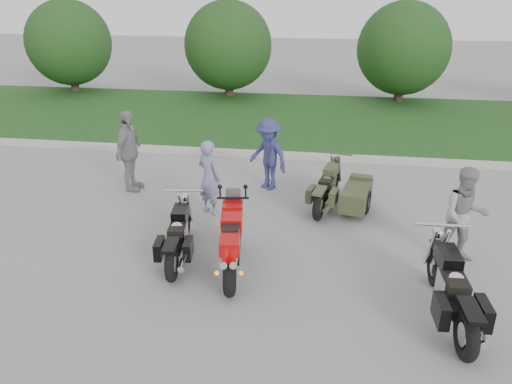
# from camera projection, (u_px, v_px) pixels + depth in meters

# --- Properties ---
(ground) EXTENTS (80.00, 80.00, 0.00)m
(ground) POSITION_uv_depth(u_px,v_px,m) (243.00, 268.00, 8.59)
(ground) COLOR gray
(ground) RESTS_ON ground
(curb) EXTENTS (60.00, 0.30, 0.15)m
(curb) POSITION_uv_depth(u_px,v_px,m) (280.00, 155.00, 14.03)
(curb) COLOR #AEABA4
(curb) RESTS_ON ground
(grass_strip) EXTENTS (60.00, 8.00, 0.14)m
(grass_strip) POSITION_uv_depth(u_px,v_px,m) (293.00, 119.00, 17.82)
(grass_strip) COLOR #2E5C1F
(grass_strip) RESTS_ON ground
(tree_far_left) EXTENTS (3.60, 3.60, 4.00)m
(tree_far_left) POSITION_uv_depth(u_px,v_px,m) (69.00, 43.00, 21.46)
(tree_far_left) COLOR #3F2B1C
(tree_far_left) RESTS_ON ground
(tree_mid_left) EXTENTS (3.60, 3.60, 4.00)m
(tree_mid_left) POSITION_uv_depth(u_px,v_px,m) (228.00, 46.00, 20.48)
(tree_mid_left) COLOR #3F2B1C
(tree_mid_left) RESTS_ON ground
(tree_mid_right) EXTENTS (3.60, 3.60, 4.00)m
(tree_mid_right) POSITION_uv_depth(u_px,v_px,m) (403.00, 49.00, 19.50)
(tree_mid_right) COLOR #3F2B1C
(tree_mid_right) RESTS_ON ground
(sportbike_red) EXTENTS (0.57, 2.10, 1.00)m
(sportbike_red) POSITION_uv_depth(u_px,v_px,m) (231.00, 241.00, 8.27)
(sportbike_red) COLOR black
(sportbike_red) RESTS_ON ground
(cruiser_left) EXTENTS (0.53, 2.14, 0.83)m
(cruiser_left) POSITION_uv_depth(u_px,v_px,m) (178.00, 238.00, 8.71)
(cruiser_left) COLOR black
(cruiser_left) RESTS_ON ground
(cruiser_right) EXTENTS (0.47, 2.40, 0.92)m
(cruiser_right) POSITION_uv_depth(u_px,v_px,m) (453.00, 293.00, 7.06)
(cruiser_right) COLOR black
(cruiser_right) RESTS_ON ground
(cruiser_sidecar) EXTENTS (1.30, 2.13, 0.83)m
(cruiser_sidecar) POSITION_uv_depth(u_px,v_px,m) (344.00, 193.00, 10.67)
(cruiser_sidecar) COLOR black
(cruiser_sidecar) RESTS_ON ground
(person_stripe) EXTENTS (0.70, 0.64, 1.61)m
(person_stripe) POSITION_uv_depth(u_px,v_px,m) (209.00, 177.00, 10.37)
(person_stripe) COLOR gray
(person_stripe) RESTS_ON ground
(person_grey) EXTENTS (0.89, 0.73, 1.73)m
(person_grey) POSITION_uv_depth(u_px,v_px,m) (465.00, 216.00, 8.52)
(person_grey) COLOR gray
(person_grey) RESTS_ON ground
(person_denim) EXTENTS (1.25, 1.15, 1.69)m
(person_denim) POSITION_uv_depth(u_px,v_px,m) (268.00, 155.00, 11.64)
(person_denim) COLOR navy
(person_denim) RESTS_ON ground
(person_back) EXTENTS (0.52, 1.14, 1.91)m
(person_back) POSITION_uv_depth(u_px,v_px,m) (129.00, 151.00, 11.51)
(person_back) COLOR gray
(person_back) RESTS_ON ground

